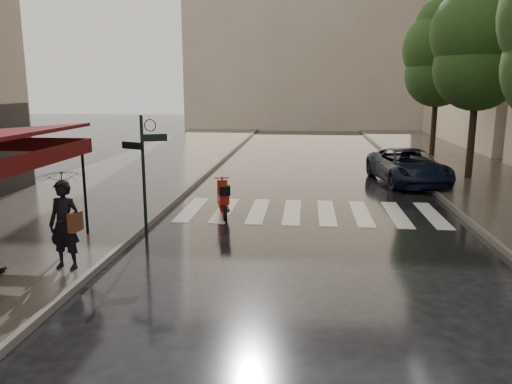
# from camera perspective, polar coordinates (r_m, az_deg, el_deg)

# --- Properties ---
(ground) EXTENTS (120.00, 120.00, 0.00)m
(ground) POSITION_cam_1_polar(r_m,az_deg,el_deg) (10.11, -11.11, -10.20)
(ground) COLOR black
(ground) RESTS_ON ground
(sidewalk_near) EXTENTS (6.00, 60.00, 0.12)m
(sidewalk_near) POSITION_cam_1_polar(r_m,az_deg,el_deg) (22.50, -13.38, 2.10)
(sidewalk_near) COLOR #38332D
(sidewalk_near) RESTS_ON ground
(sidewalk_far) EXTENTS (5.50, 60.00, 0.12)m
(sidewalk_far) POSITION_cam_1_polar(r_m,az_deg,el_deg) (22.54, 24.87, 1.33)
(sidewalk_far) COLOR #38332D
(sidewalk_far) RESTS_ON ground
(curb_near) EXTENTS (0.12, 60.00, 0.16)m
(curb_near) POSITION_cam_1_polar(r_m,az_deg,el_deg) (21.70, -5.74, 2.05)
(curb_near) COLOR #595651
(curb_near) RESTS_ON ground
(curb_far) EXTENTS (0.12, 60.00, 0.16)m
(curb_far) POSITION_cam_1_polar(r_m,az_deg,el_deg) (21.77, 17.90, 1.56)
(curb_far) COLOR #595651
(curb_far) RESTS_ON ground
(crosswalk) EXTENTS (7.85, 3.20, 0.01)m
(crosswalk) POSITION_cam_1_polar(r_m,az_deg,el_deg) (15.42, 6.11, -2.28)
(crosswalk) COLOR silver
(crosswalk) RESTS_ON ground
(signpost) EXTENTS (1.17, 0.29, 3.10)m
(signpost) POSITION_cam_1_polar(r_m,az_deg,el_deg) (12.75, -12.73, 2.88)
(signpost) COLOR black
(signpost) RESTS_ON ground
(backdrop_building) EXTENTS (22.00, 6.00, 20.00)m
(backdrop_building) POSITION_cam_1_polar(r_m,az_deg,el_deg) (47.36, 6.23, 19.41)
(backdrop_building) COLOR tan
(backdrop_building) RESTS_ON ground
(tree_mid) EXTENTS (3.80, 3.80, 8.34)m
(tree_mid) POSITION_cam_1_polar(r_m,az_deg,el_deg) (22.06, 24.26, 15.65)
(tree_mid) COLOR black
(tree_mid) RESTS_ON sidewalk_far
(tree_far) EXTENTS (3.80, 3.80, 8.16)m
(tree_far) POSITION_cam_1_polar(r_m,az_deg,el_deg) (28.83, 20.17, 14.57)
(tree_far) COLOR black
(tree_far) RESTS_ON sidewalk_far
(pedestrian_with_umbrella) EXTENTS (1.22, 1.24, 2.55)m
(pedestrian_with_umbrella) POSITION_cam_1_polar(r_m,az_deg,el_deg) (10.65, -21.33, 0.47)
(pedestrian_with_umbrella) COLOR black
(pedestrian_with_umbrella) RESTS_ON sidewalk_near
(scooter) EXTENTS (0.65, 1.61, 1.07)m
(scooter) POSITION_cam_1_polar(r_m,az_deg,el_deg) (14.73, -3.73, -0.94)
(scooter) COLOR black
(scooter) RESTS_ON ground
(parked_car) EXTENTS (2.98, 5.19, 1.36)m
(parked_car) POSITION_cam_1_polar(r_m,az_deg,el_deg) (20.72, 17.00, 2.82)
(parked_car) COLOR black
(parked_car) RESTS_ON ground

